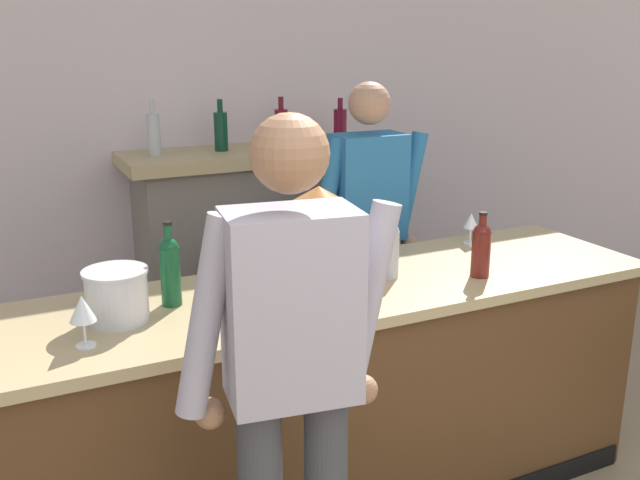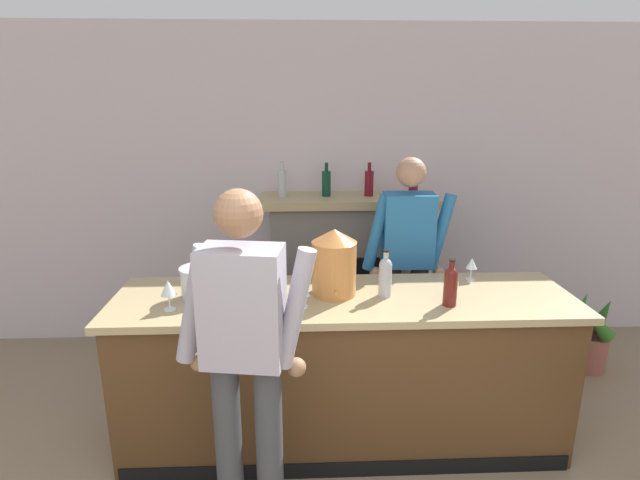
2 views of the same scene
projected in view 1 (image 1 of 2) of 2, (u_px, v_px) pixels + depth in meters
The scene contains 14 objects.
wall_back_panel at pixel (191, 143), 4.06m from camera, with size 12.00×0.07×2.75m.
bar_counter at pixel (335, 397), 3.01m from camera, with size 2.77×0.75×1.00m.
fireplace_stone at pixel (255, 263), 4.14m from camera, with size 1.44×0.52×1.65m.
potted_plant_corner at pixel (563, 306), 4.65m from camera, with size 0.40×0.44×0.64m.
person_customer at pixel (292, 395), 2.02m from camera, with size 0.65×0.35×1.79m.
person_bartender at pixel (367, 237), 3.67m from camera, with size 0.66×0.31×1.76m.
copper_dispenser at pixel (319, 236), 2.82m from camera, with size 0.27×0.31×0.41m.
ice_bucket_steel at pixel (117, 295), 2.49m from camera, with size 0.23×0.23×0.19m.
wine_bottle_rose_blush at pixel (390, 247), 2.93m from camera, with size 0.08×0.08×0.29m.
wine_bottle_riesling_slim at pixel (170, 268), 2.63m from camera, with size 0.08×0.08×0.32m.
wine_bottle_chardonnay_pale at pixel (481, 247), 2.94m from camera, with size 0.08×0.08×0.28m.
wine_glass_back_row at pixel (471, 222), 3.41m from camera, with size 0.07×0.07×0.15m.
wine_glass_front_right at pixel (294, 279), 2.60m from camera, with size 0.08×0.08×0.16m.
wine_glass_by_dispenser at pixel (82, 310), 2.28m from camera, with size 0.09×0.09×0.18m.
Camera 1 is at (-1.12, -0.30, 1.99)m, focal length 40.00 mm.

